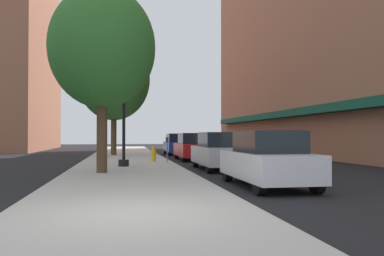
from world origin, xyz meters
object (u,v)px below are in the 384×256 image
(parking_meter_near, at_px, (167,146))
(car_silver, at_px, (219,151))
(tree_near, at_px, (102,48))
(car_blue, at_px, (177,144))
(car_red, at_px, (193,147))
(tree_mid, at_px, (114,79))
(fire_hydrant, at_px, (153,154))
(car_white, at_px, (267,160))
(lamppost, at_px, (124,98))

(parking_meter_near, height_order, car_silver, car_silver)
(tree_near, bearing_deg, car_blue, 72.28)
(parking_meter_near, xyz_separation_m, car_red, (1.95, 3.52, -0.14))
(tree_mid, height_order, car_blue, tree_mid)
(fire_hydrant, xyz_separation_m, car_silver, (2.54, -4.80, 0.29))
(car_silver, bearing_deg, car_red, 88.79)
(car_white, xyz_separation_m, car_blue, (0.00, 19.87, 0.00))
(car_blue, bearing_deg, tree_near, -106.05)
(fire_hydrant, relative_size, car_white, 0.18)
(car_white, bearing_deg, fire_hydrant, 101.96)
(tree_near, xyz_separation_m, car_white, (4.99, -4.26, -4.04))
(car_silver, bearing_deg, lamppost, 163.12)
(car_blue, bearing_deg, parking_meter_near, -98.86)
(parking_meter_near, distance_m, car_blue, 10.67)
(lamppost, distance_m, car_blue, 13.56)
(lamppost, relative_size, car_silver, 1.37)
(fire_hydrant, distance_m, tree_near, 8.24)
(lamppost, height_order, car_silver, lamppost)
(parking_meter_near, distance_m, car_red, 4.02)
(lamppost, height_order, tree_near, tree_near)
(car_silver, relative_size, car_red, 1.00)
(car_silver, bearing_deg, car_white, -91.21)
(parking_meter_near, relative_size, car_red, 0.30)
(tree_mid, height_order, car_silver, tree_mid)
(lamppost, bearing_deg, tree_near, -105.65)
(fire_hydrant, distance_m, car_blue, 9.40)
(tree_mid, height_order, car_red, tree_mid)
(lamppost, relative_size, car_white, 1.37)
(car_white, distance_m, car_blue, 19.87)
(tree_near, height_order, car_silver, tree_near)
(lamppost, xyz_separation_m, car_red, (4.17, 5.71, -2.39))
(lamppost, xyz_separation_m, tree_near, (-0.82, -2.93, 1.65))
(fire_hydrant, distance_m, car_white, 11.13)
(fire_hydrant, xyz_separation_m, tree_near, (-2.45, -6.56, 4.33))
(lamppost, height_order, car_blue, lamppost)
(fire_hydrant, bearing_deg, car_silver, -62.09)
(fire_hydrant, xyz_separation_m, parking_meter_near, (0.59, -1.44, 0.43))
(tree_mid, bearing_deg, car_red, -46.38)
(tree_mid, bearing_deg, lamppost, -86.38)
(car_white, relative_size, car_blue, 1.00)
(car_silver, bearing_deg, tree_near, -161.74)
(fire_hydrant, xyz_separation_m, car_red, (2.54, 2.08, 0.29))
(car_blue, bearing_deg, lamppost, -106.52)
(parking_meter_near, relative_size, car_silver, 0.30)
(car_blue, bearing_deg, fire_hydrant, -104.02)
(parking_meter_near, bearing_deg, car_blue, 79.47)
(tree_near, distance_m, tree_mid, 13.75)
(car_white, relative_size, car_red, 1.00)
(tree_mid, relative_size, car_blue, 1.95)
(parking_meter_near, height_order, tree_mid, tree_mid)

